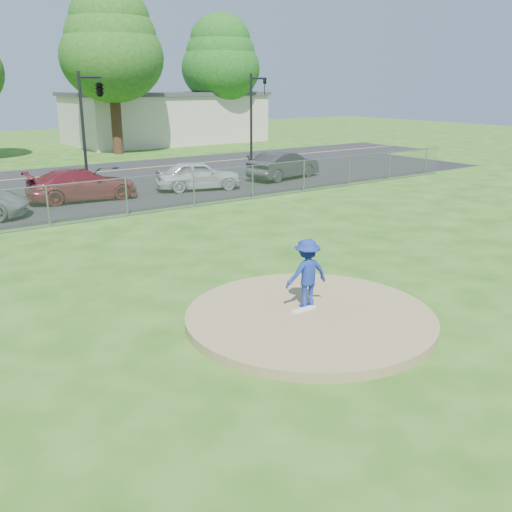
{
  "coord_description": "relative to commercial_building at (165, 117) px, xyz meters",
  "views": [
    {
      "loc": [
        -7.63,
        -8.61,
        4.95
      ],
      "look_at": [
        0.0,
        2.0,
        1.0
      ],
      "focal_mm": 40.0,
      "sensor_mm": 36.0,
      "label": 1
    }
  ],
  "objects": [
    {
      "name": "chain_link_fence",
      "position": [
        -16.0,
        -26.0,
        -1.41
      ],
      "size": [
        40.0,
        0.06,
        1.5
      ],
      "primitive_type": "cube",
      "color": "gray",
      "rests_on": "ground"
    },
    {
      "name": "parked_car_darkred",
      "position": [
        -15.28,
        -21.86,
        -1.46
      ],
      "size": [
        4.96,
        2.43,
        1.39
      ],
      "primitive_type": "imported",
      "rotation": [
        0.0,
        0.0,
        1.47
      ],
      "color": "maroon",
      "rests_on": "parking_lot"
    },
    {
      "name": "ground",
      "position": [
        -16.0,
        -28.0,
        -2.16
      ],
      "size": [
        120.0,
        120.0,
        0.0
      ],
      "primitive_type": "plane",
      "color": "#255412",
      "rests_on": "ground"
    },
    {
      "name": "tree_far_right",
      "position": [
        4.0,
        -3.0,
        4.9
      ],
      "size": [
        6.72,
        6.72,
        10.74
      ],
      "color": "#3C2716",
      "rests_on": "ground"
    },
    {
      "name": "traffic_signal_center",
      "position": [
        -12.03,
        -16.0,
        2.45
      ],
      "size": [
        1.42,
        2.48,
        5.6
      ],
      "color": "black",
      "rests_on": "ground"
    },
    {
      "name": "tree_right",
      "position": [
        -7.0,
        -6.0,
        5.49
      ],
      "size": [
        7.28,
        7.28,
        11.63
      ],
      "color": "#351E13",
      "rests_on": "ground"
    },
    {
      "name": "pitching_rubber",
      "position": [
        -16.0,
        -37.8,
        -1.94
      ],
      "size": [
        0.6,
        0.15,
        0.04
      ],
      "primitive_type": "cube",
      "color": "white",
      "rests_on": "pitchers_mound"
    },
    {
      "name": "parked_car_charcoal",
      "position": [
        -4.3,
        -22.32,
        -1.42
      ],
      "size": [
        4.67,
        2.44,
        1.46
      ],
      "primitive_type": "imported",
      "rotation": [
        0.0,
        0.0,
        1.78
      ],
      "color": "#262729",
      "rests_on": "parking_lot"
    },
    {
      "name": "traffic_signal_right",
      "position": [
        -1.76,
        -16.0,
        1.2
      ],
      "size": [
        1.28,
        0.2,
        5.6
      ],
      "color": "black",
      "rests_on": "ground"
    },
    {
      "name": "parking_lot",
      "position": [
        -16.0,
        -21.5,
        -2.15
      ],
      "size": [
        50.0,
        8.0,
        0.01
      ],
      "primitive_type": "cube",
      "color": "black",
      "rests_on": "ground"
    },
    {
      "name": "parked_car_pearl",
      "position": [
        -9.78,
        -22.53,
        -1.45
      ],
      "size": [
        4.4,
        2.76,
        1.4
      ],
      "primitive_type": "imported",
      "rotation": [
        0.0,
        0.0,
        1.28
      ],
      "color": "silver",
      "rests_on": "parking_lot"
    },
    {
      "name": "street",
      "position": [
        -16.0,
        -14.0,
        -2.16
      ],
      "size": [
        60.0,
        7.0,
        0.01
      ],
      "primitive_type": "cube",
      "color": "black",
      "rests_on": "ground"
    },
    {
      "name": "pitchers_mound",
      "position": [
        -16.0,
        -38.0,
        -2.06
      ],
      "size": [
        5.4,
        5.4,
        0.2
      ],
      "primitive_type": "cylinder",
      "color": "#8E784E",
      "rests_on": "ground"
    },
    {
      "name": "pitcher",
      "position": [
        -15.8,
        -37.64,
        -1.19
      ],
      "size": [
        1.07,
        0.71,
        1.54
      ],
      "primitive_type": "imported",
      "rotation": [
        0.0,
        0.0,
        3.0
      ],
      "color": "navy",
      "rests_on": "pitchers_mound"
    },
    {
      "name": "commercial_building",
      "position": [
        0.0,
        0.0,
        0.0
      ],
      "size": [
        16.4,
        9.4,
        4.3
      ],
      "color": "beige",
      "rests_on": "ground"
    }
  ]
}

